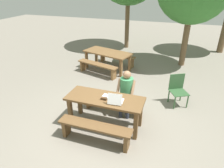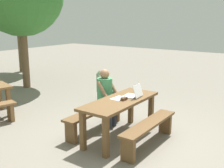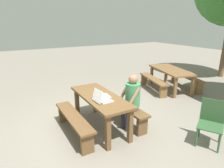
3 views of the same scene
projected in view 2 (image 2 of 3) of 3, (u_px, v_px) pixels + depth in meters
ground_plane at (120, 137)px, 5.41m from camera, size 30.00×30.00×0.00m
picnic_table_front at (120, 106)px, 5.26m from camera, size 1.80×0.69×0.77m
bench_near at (149, 128)px, 4.99m from camera, size 1.62×0.30×0.45m
bench_far at (95, 115)px, 5.68m from camera, size 1.62×0.30×0.45m
laptop at (133, 94)px, 5.40m from camera, size 0.34×0.35×0.26m
small_pouch at (124, 99)px, 5.19m from camera, size 0.14×0.07×0.05m
paper_sheet at (119, 98)px, 5.32m from camera, size 0.31×0.23×0.00m
person_seated at (106, 93)px, 5.84m from camera, size 0.43×0.42×1.23m
plastic_chair at (103, 87)px, 7.45m from camera, size 0.60×0.60×0.87m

